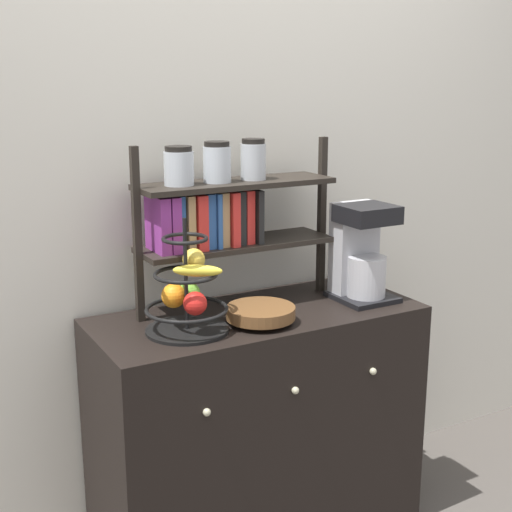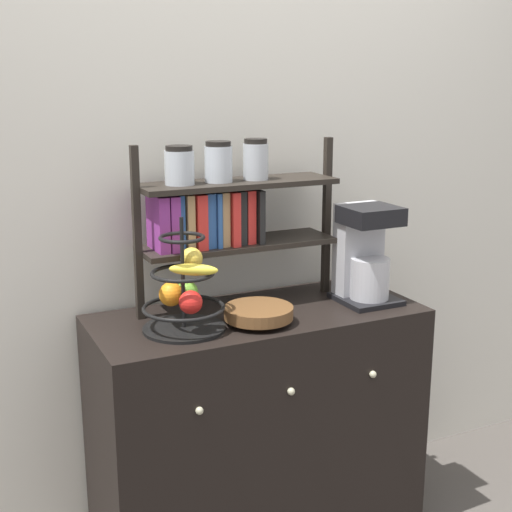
{
  "view_description": "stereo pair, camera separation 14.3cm",
  "coord_description": "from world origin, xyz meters",
  "views": [
    {
      "loc": [
        -1.1,
        -1.73,
        1.6
      ],
      "look_at": [
        -0.01,
        0.24,
        1.03
      ],
      "focal_mm": 50.0,
      "sensor_mm": 36.0,
      "label": 1
    },
    {
      "loc": [
        -0.98,
        -1.8,
        1.6
      ],
      "look_at": [
        -0.01,
        0.24,
        1.03
      ],
      "focal_mm": 50.0,
      "sensor_mm": 36.0,
      "label": 2
    }
  ],
  "objects": [
    {
      "name": "sideboard",
      "position": [
        0.0,
        0.24,
        0.42
      ],
      "size": [
        1.11,
        0.49,
        0.83
      ],
      "color": "black",
      "rests_on": "ground_plane"
    },
    {
      "name": "fruit_stand",
      "position": [
        -0.27,
        0.19,
        0.95
      ],
      "size": [
        0.26,
        0.26,
        0.36
      ],
      "color": "black",
      "rests_on": "sideboard"
    },
    {
      "name": "wall_back",
      "position": [
        0.0,
        0.52,
        1.3
      ],
      "size": [
        7.0,
        0.05,
        2.6
      ],
      "primitive_type": "cube",
      "color": "silver",
      "rests_on": "ground_plane"
    },
    {
      "name": "coffee_maker",
      "position": [
        0.4,
        0.2,
        1.0
      ],
      "size": [
        0.19,
        0.21,
        0.34
      ],
      "color": "black",
      "rests_on": "sideboard"
    },
    {
      "name": "wooden_bowl",
      "position": [
        -0.04,
        0.14,
        0.87
      ],
      "size": [
        0.22,
        0.22,
        0.05
      ],
      "color": "brown",
      "rests_on": "sideboard"
    },
    {
      "name": "shelf_hutch",
      "position": [
        -0.09,
        0.35,
        1.18
      ],
      "size": [
        0.72,
        0.2,
        0.57
      ],
      "color": "black",
      "rests_on": "sideboard"
    }
  ]
}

